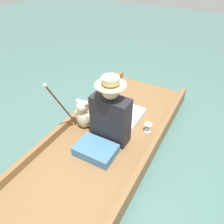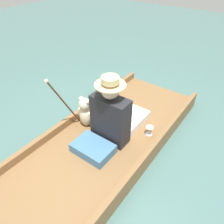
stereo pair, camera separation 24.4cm
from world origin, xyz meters
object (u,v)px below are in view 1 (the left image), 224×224
Objects in this scene: seated_person at (115,115)px; wine_glass at (148,126)px; teddy_bear at (83,115)px; walking_cane at (60,103)px.

seated_person is 0.46m from wine_glass.
seated_person is at bearing -145.01° from wine_glass.
teddy_bear is 0.38m from walking_cane.
wine_glass is at bearing 45.20° from seated_person.
walking_cane reaches higher than wine_glass.
teddy_bear is (-0.40, -0.08, -0.09)m from seated_person.
walking_cane is (-0.13, -0.23, 0.27)m from teddy_bear.
wine_glass is (0.74, 0.31, -0.11)m from teddy_bear.
wine_glass is at bearing 22.90° from teddy_bear.
teddy_bear is at bearing -159.21° from seated_person.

